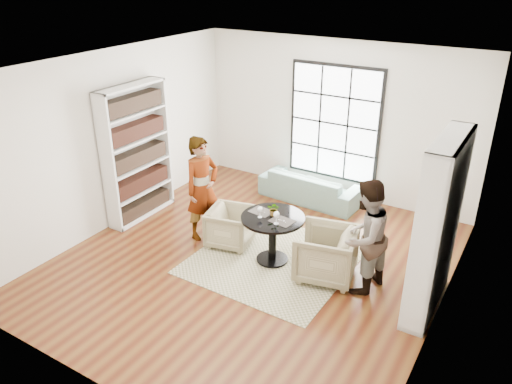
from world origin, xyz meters
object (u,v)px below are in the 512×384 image
Objects in this scene: pedestal_table at (273,229)px; wine_glass_right at (276,215)px; sofa at (310,186)px; armchair_left at (231,227)px; armchair_right at (326,254)px; person_left at (202,188)px; wine_glass_left at (260,210)px; flower_centerpiece at (274,209)px; person_right at (365,237)px.

wine_glass_right is at bearing -47.75° from pedestal_table.
armchair_left is (-0.39, -2.19, 0.03)m from sofa.
wine_glass_right reaches higher than pedestal_table.
armchair_right is at bearing 15.45° from wine_glass_right.
person_left reaches higher than pedestal_table.
wine_glass_left reaches higher than armchair_left.
flower_centerpiece reaches higher than wine_glass_right.
flower_centerpiece is (0.15, 0.16, -0.02)m from wine_glass_left.
flower_centerpiece is at bearing 104.33° from sofa.
person_right is 1.29m from wine_glass_right.
armchair_left is at bearing -75.01° from person_left.
person_right is (0.55, 0.00, 0.45)m from armchair_right.
armchair_left is 3.97× the size of wine_glass_left.
wine_glass_left is at bearing -132.49° from flower_centerpiece.
person_left reaches higher than sofa.
armchair_right is 4.03× the size of flower_centerpiece.
armchair_left is 0.78m from person_left.
armchair_right is 4.20× the size of wine_glass_right.
sofa is 2.48m from wine_glass_left.
wine_glass_left is (-1.03, -0.15, 0.51)m from armchair_right.
armchair_left is 0.83× the size of armchair_right.
flower_centerpiece is at bearing 47.51° from wine_glass_left.
person_right is at bearing -76.12° from person_left.
wine_glass_right reaches higher than armchair_right.
flower_centerpiece is (1.37, -0.04, -0.00)m from person_left.
armchair_left is 1.70m from armchair_right.
armchair_left is at bearing 83.34° from sofa.
person_left is 1.24m from wine_glass_left.
pedestal_table is 2.33m from sofa.
person_left reaches higher than wine_glass_right.
flower_centerpiece is at bearing 126.79° from wine_glass_right.
pedestal_table is at bearing 35.95° from wine_glass_left.
person_left is (-0.94, -2.19, 0.59)m from sofa.
armchair_right is at bearing -1.00° from flower_centerpiece.
armchair_left is 3.34× the size of flower_centerpiece.
flower_centerpiece is at bearing -105.31° from armchair_left.
pedestal_table is 5.46× the size of wine_glass_left.
pedestal_table is 0.58× the size of person_right.
person_right is at bearing 133.07° from sofa.
sofa is at bearing -161.84° from armchair_right.
person_left reaches higher than wine_glass_left.
person_right is 1.43m from flower_centerpiece.
wine_glass_right is at bearing -9.51° from wine_glass_left.
wine_glass_right is (0.15, -0.17, 0.36)m from pedestal_table.
person_left reaches higher than armchair_right.
wine_glass_right is (1.53, -0.25, 0.04)m from person_left.
person_left is 1.37m from flower_centerpiece.
flower_centerpiece is at bearing -103.14° from armchair_right.
person_right is (1.42, 0.03, 0.28)m from pedestal_table.
pedestal_table is 0.89m from armchair_right.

